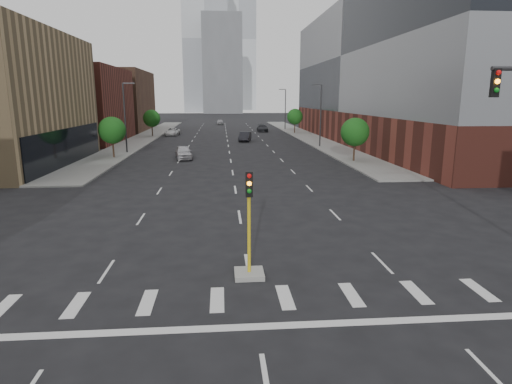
{
  "coord_description": "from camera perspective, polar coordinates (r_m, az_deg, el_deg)",
  "views": [
    {
      "loc": [
        -1.05,
        -7.42,
        7.19
      ],
      "look_at": [
        0.67,
        13.73,
        2.5
      ],
      "focal_mm": 30.0,
      "sensor_mm": 36.0,
      "label": 1
    }
  ],
  "objects": [
    {
      "name": "tree_right_far",
      "position": [
        88.78,
        5.21,
        9.97
      ],
      "size": [
        3.2,
        3.2,
        4.85
      ],
      "color": "#382619",
      "rests_on": "ground"
    },
    {
      "name": "tower_left",
      "position": [
        229.22,
        -6.72,
        19.36
      ],
      "size": [
        22.0,
        22.0,
        70.0
      ],
      "primitive_type": "cube",
      "color": "#B2B7BC",
      "rests_on": "ground"
    },
    {
      "name": "tower_right",
      "position": [
        269.65,
        -2.38,
        19.45
      ],
      "size": [
        20.0,
        20.0,
        80.0
      ],
      "primitive_type": "cube",
      "color": "#B2B7BC",
      "rests_on": "ground"
    },
    {
      "name": "car_deep_right",
      "position": [
        93.31,
        0.86,
        8.52
      ],
      "size": [
        2.14,
        5.22,
        1.51
      ],
      "primitive_type": "imported",
      "rotation": [
        0.0,
        0.0,
        -0.0
      ],
      "color": "black",
      "rests_on": "ground"
    },
    {
      "name": "sidewalk_right_far",
      "position": [
        83.29,
        6.55,
        7.49
      ],
      "size": [
        5.0,
        92.0,
        0.15
      ],
      "primitive_type": "cube",
      "color": "gray",
      "rests_on": "ground"
    },
    {
      "name": "median_traffic_signal",
      "position": [
        17.56,
        -0.92,
        -8.28
      ],
      "size": [
        1.2,
        1.2,
        4.4
      ],
      "color": "#999993",
      "rests_on": "ground"
    },
    {
      "name": "streetlight_right_b",
      "position": [
        98.51,
        3.88,
        11.18
      ],
      "size": [
        1.6,
        0.22,
        9.07
      ],
      "color": "#2D2D30",
      "rests_on": "ground"
    },
    {
      "name": "car_distant",
      "position": [
        118.17,
        -4.82,
        9.3
      ],
      "size": [
        1.78,
        4.31,
        1.46
      ],
      "primitive_type": "imported",
      "rotation": [
        0.0,
        0.0,
        0.01
      ],
      "color": "#AAAAAE",
      "rests_on": "ground"
    },
    {
      "name": "tree_right_near",
      "position": [
        49.89,
        13.06,
        7.79
      ],
      "size": [
        3.2,
        3.2,
        4.85
      ],
      "color": "#382619",
      "rests_on": "ground"
    },
    {
      "name": "building_left_far_b",
      "position": [
        102.88,
        -19.94,
        11.36
      ],
      "size": [
        20.0,
        24.0,
        13.0
      ],
      "primitive_type": "cube",
      "color": "brown",
      "rests_on": "ground"
    },
    {
      "name": "tree_left_far",
      "position": [
        83.52,
        -13.74,
        9.52
      ],
      "size": [
        3.2,
        3.2,
        4.85
      ],
      "color": "#382619",
      "rests_on": "ground"
    },
    {
      "name": "car_far_left",
      "position": [
        85.46,
        -11.07,
        7.91
      ],
      "size": [
        2.72,
        5.4,
        1.46
      ],
      "primitive_type": "imported",
      "rotation": [
        0.0,
        0.0,
        -0.06
      ],
      "color": "silver",
      "rests_on": "ground"
    },
    {
      "name": "tower_mid",
      "position": [
        207.95,
        -4.52,
        16.52
      ],
      "size": [
        18.0,
        18.0,
        44.0
      ],
      "primitive_type": "cube",
      "color": "slate",
      "rests_on": "ground"
    },
    {
      "name": "streetlight_left",
      "position": [
        58.77,
        -17.02,
        9.81
      ],
      "size": [
        1.6,
        0.22,
        9.07
      ],
      "color": "#2D2D30",
      "rests_on": "ground"
    },
    {
      "name": "building_right_main",
      "position": [
        74.11,
        20.41,
        14.67
      ],
      "size": [
        24.0,
        70.0,
        22.0
      ],
      "color": "brown",
      "rests_on": "ground"
    },
    {
      "name": "car_mid_right",
      "position": [
        72.41,
        -1.48,
        7.4
      ],
      "size": [
        2.5,
        5.07,
        1.6
      ],
      "primitive_type": "imported",
      "rotation": [
        0.0,
        0.0,
        -0.17
      ],
      "color": "black",
      "rests_on": "ground"
    },
    {
      "name": "sidewalk_left_far",
      "position": [
        82.91,
        -14.42,
        7.16
      ],
      "size": [
        5.0,
        92.0,
        0.15
      ],
      "primitive_type": "cube",
      "color": "gray",
      "rests_on": "ground"
    },
    {
      "name": "tree_left_near",
      "position": [
        54.13,
        -18.64,
        7.8
      ],
      "size": [
        3.2,
        3.2,
        4.85
      ],
      "color": "#382619",
      "rests_on": "ground"
    },
    {
      "name": "building_left_far_a",
      "position": [
        78.05,
        -24.88,
        10.47
      ],
      "size": [
        20.0,
        22.0,
        12.0
      ],
      "primitive_type": "cube",
      "color": "brown",
      "rests_on": "ground"
    },
    {
      "name": "streetlight_right_a",
      "position": [
        64.11,
        8.55,
        10.39
      ],
      "size": [
        1.6,
        0.22,
        9.07
      ],
      "color": "#2D2D30",
      "rests_on": "ground"
    },
    {
      "name": "car_near_left",
      "position": [
        51.95,
        -9.67,
        5.22
      ],
      "size": [
        2.61,
        4.91,
        1.59
      ],
      "primitive_type": "imported",
      "rotation": [
        0.0,
        0.0,
        0.16
      ],
      "color": "#B9B8BD",
      "rests_on": "ground"
    }
  ]
}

